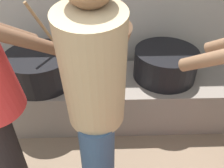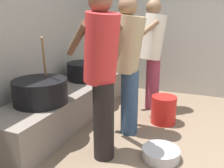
{
  "view_description": "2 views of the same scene",
  "coord_description": "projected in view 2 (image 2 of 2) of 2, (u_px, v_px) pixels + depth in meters",
  "views": [
    {
      "loc": [
        0.77,
        0.12,
        1.66
      ],
      "look_at": [
        0.81,
        1.41,
        0.69
      ],
      "focal_mm": 37.9,
      "sensor_mm": 36.0,
      "label": 1
    },
    {
      "loc": [
        -1.75,
        0.2,
        1.33
      ],
      "look_at": [
        0.47,
        1.11,
        0.65
      ],
      "focal_mm": 37.75,
      "sensor_mm": 36.0,
      "label": 2
    }
  ],
  "objects": [
    {
      "name": "metal_mixing_bowl",
      "position": [
        161.0,
        153.0,
        2.3
      ],
      "size": [
        0.37,
        0.37,
        0.1
      ],
      "primitive_type": "cylinder",
      "color": "#B7B7BC",
      "rests_on": "ground_plane"
    },
    {
      "name": "cooking_pot_main",
      "position": [
        40.0,
        91.0,
        2.55
      ],
      "size": [
        0.58,
        0.58,
        0.72
      ],
      "color": "black",
      "rests_on": "hearth_ledge"
    },
    {
      "name": "cooking_pot_secondary",
      "position": [
        86.0,
        71.0,
        3.52
      ],
      "size": [
        0.55,
        0.55,
        0.26
      ],
      "color": "black",
      "rests_on": "hearth_ledge"
    },
    {
      "name": "hearth_ledge",
      "position": [
        69.0,
        105.0,
        3.13
      ],
      "size": [
        2.4,
        0.6,
        0.43
      ],
      "primitive_type": "cube",
      "color": "slate",
      "rests_on": "ground_plane"
    },
    {
      "name": "cook_in_tan_shirt",
      "position": [
        128.0,
        59.0,
        2.61
      ],
      "size": [
        0.36,
        0.66,
        1.55
      ],
      "color": "navy",
      "rests_on": "ground_plane"
    },
    {
      "name": "block_enclosure_right",
      "position": [
        223.0,
        34.0,
        3.9
      ],
      "size": [
        0.2,
        4.93,
        2.13
      ],
      "primitive_type": "cube",
      "color": "#9E998E",
      "rests_on": "ground_plane"
    },
    {
      "name": "cook_in_cream_shirt",
      "position": [
        152.0,
        49.0,
        3.35
      ],
      "size": [
        0.68,
        0.7,
        1.57
      ],
      "color": "#8C3347",
      "rests_on": "ground_plane"
    },
    {
      "name": "bucket_red_plastic",
      "position": [
        164.0,
        110.0,
        3.06
      ],
      "size": [
        0.32,
        0.32,
        0.36
      ],
      "primitive_type": "cylinder",
      "color": "red",
      "rests_on": "ground_plane"
    },
    {
      "name": "cook_in_red_shirt",
      "position": [
        101.0,
        67.0,
        2.12
      ],
      "size": [
        0.66,
        0.71,
        1.58
      ],
      "color": "black",
      "rests_on": "ground_plane"
    }
  ]
}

